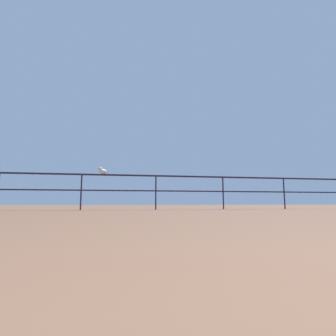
% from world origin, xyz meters
% --- Properties ---
extents(pier_railing, '(22.74, 0.05, 1.09)m').
position_xyz_m(pier_railing, '(-0.00, 8.97, 0.81)').
color(pier_railing, '#231B2C').
rests_on(pier_railing, ground_plane).
extents(seagull_on_rail, '(0.34, 0.36, 0.21)m').
position_xyz_m(seagull_on_rail, '(-1.67, 8.95, 1.18)').
color(seagull_on_rail, silver).
rests_on(seagull_on_rail, pier_railing).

